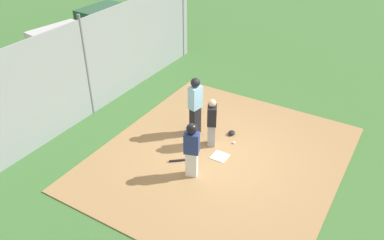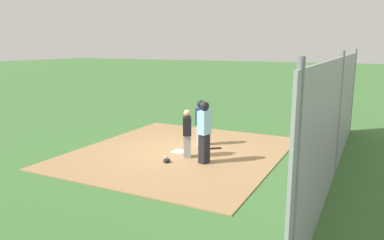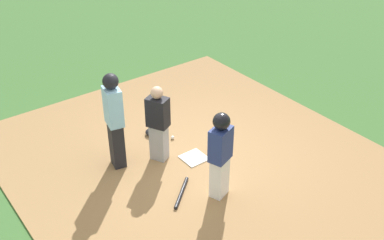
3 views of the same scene
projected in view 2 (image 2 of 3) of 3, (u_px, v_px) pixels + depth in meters
name	position (u px, v px, depth m)	size (l,w,h in m)	color
ground_plane	(179.00, 152.00, 12.15)	(140.00, 140.00, 0.00)	#3D6B33
dirt_infield	(179.00, 152.00, 12.15)	(7.20, 6.40, 0.03)	#9E774C
home_plate	(179.00, 151.00, 12.15)	(0.44, 0.44, 0.02)	white
catcher	(187.00, 133.00, 11.42)	(0.46, 0.40, 1.51)	#9E9EA3
umpire	(204.00, 130.00, 10.80)	(0.42, 0.33, 1.86)	black
runner	(201.00, 120.00, 12.78)	(0.37, 0.45, 1.60)	silver
baseball_bat	(210.00, 149.00, 12.40)	(0.06, 0.06, 0.80)	black
catcher_mask	(167.00, 161.00, 11.01)	(0.24, 0.20, 0.12)	black
baseball	(166.00, 157.00, 11.48)	(0.07, 0.07, 0.07)	white
backstop_fence	(338.00, 118.00, 9.72)	(12.00, 0.10, 3.35)	#93999E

